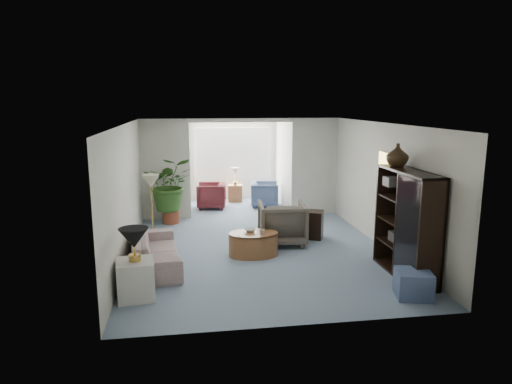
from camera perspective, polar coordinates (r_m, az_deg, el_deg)
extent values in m
plane|color=#7F8EA8|center=(9.07, 0.58, -7.56)|extent=(6.00, 6.00, 0.00)
plane|color=#7F8EA8|center=(12.98, -2.33, -1.82)|extent=(2.60, 2.60, 0.00)
cube|color=white|center=(11.61, -11.14, 2.71)|extent=(1.20, 0.12, 2.50)
cube|color=white|center=(12.05, 7.24, 3.14)|extent=(1.20, 0.12, 2.50)
cube|color=white|center=(11.57, -1.82, 8.86)|extent=(2.60, 0.12, 0.10)
cube|color=white|center=(13.81, -2.88, 4.85)|extent=(2.20, 0.02, 1.50)
cube|color=white|center=(13.78, -2.87, 4.84)|extent=(2.20, 0.02, 1.50)
cube|color=beige|center=(9.30, 15.86, 3.25)|extent=(0.04, 0.50, 0.40)
imported|color=#C0B3A3|center=(8.48, -12.37, -7.07)|extent=(1.01, 2.11, 0.59)
cube|color=silver|center=(7.23, -14.64, -10.44)|extent=(0.59, 0.59, 0.59)
cone|color=black|center=(7.02, -14.90, -5.55)|extent=(0.44, 0.44, 0.30)
cone|color=beige|center=(10.02, -12.89, 1.33)|extent=(0.36, 0.36, 0.28)
cylinder|color=brown|center=(8.87, -0.32, -6.47)|extent=(1.11, 1.11, 0.45)
imported|color=silver|center=(8.88, -0.74, -4.74)|extent=(0.26, 0.26, 0.05)
imported|color=#B9B6A2|center=(8.72, 0.75, -4.94)|extent=(0.11, 0.11, 0.09)
imported|color=#676052|center=(9.56, 3.25, -3.84)|extent=(1.01, 1.04, 0.88)
cube|color=black|center=(10.04, 6.81, -4.00)|extent=(0.62, 0.57, 0.60)
cube|color=black|center=(8.10, 18.19, -3.78)|extent=(0.43, 1.62, 1.80)
imported|color=#322110|center=(8.35, 17.11, 4.41)|extent=(0.38, 0.38, 0.40)
cube|color=slate|center=(7.47, 18.90, -10.72)|extent=(0.62, 0.62, 0.41)
cylinder|color=brown|center=(11.39, -10.49, -3.02)|extent=(0.40, 0.40, 0.32)
imported|color=#315B1F|center=(11.22, -10.64, 0.99)|extent=(1.17, 1.01, 1.30)
imported|color=slate|center=(12.95, 1.07, -0.27)|extent=(0.85, 0.84, 0.70)
imported|color=maroon|center=(12.78, -5.57, -0.45)|extent=(0.87, 0.85, 0.71)
cube|color=brown|center=(13.59, -2.58, -0.15)|extent=(0.45, 0.37, 0.50)
cube|color=#292620|center=(7.53, 19.75, 0.01)|extent=(0.30, 0.26, 0.16)
cube|color=#605E5A|center=(8.37, 16.69, 1.26)|extent=(0.30, 0.26, 0.16)
cube|color=black|center=(7.68, 19.57, -6.69)|extent=(0.30, 0.26, 0.16)
cube|color=#2E2C29|center=(8.27, 17.34, -5.31)|extent=(0.30, 0.26, 0.16)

